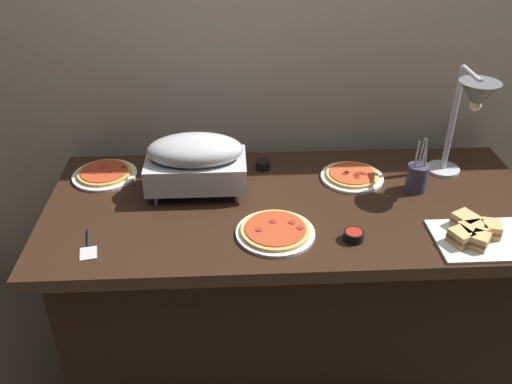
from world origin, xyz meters
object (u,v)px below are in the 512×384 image
object	(u,v)px
pizza_plate_raised_stand	(352,176)
serving_spatula	(88,246)
sandwich_platter	(481,235)
sauce_cup_near	(354,235)
sauce_cup_far	(263,164)
heat_lamp	(472,104)
chafing_dish	(196,161)
utensil_holder	(417,177)
pizza_plate_center	(105,174)
pizza_plate_front	(275,231)

from	to	relation	value
pizza_plate_raised_stand	serving_spatula	xyz separation A→B (m)	(-0.99, -0.41, -0.01)
sandwich_platter	sauce_cup_near	size ratio (longest dim) A/B	5.46
sauce_cup_near	sauce_cup_far	distance (m)	0.60
sandwich_platter	serving_spatula	xyz separation A→B (m)	(-1.35, 0.03, -0.02)
heat_lamp	serving_spatula	distance (m)	1.47
chafing_dish	heat_lamp	distance (m)	1.06
pizza_plate_raised_stand	sauce_cup_near	world-z (taller)	sauce_cup_near
serving_spatula	pizza_plate_raised_stand	bearing A→B (deg)	22.63
sauce_cup_near	utensil_holder	distance (m)	0.45
pizza_plate_raised_stand	chafing_dish	bearing A→B (deg)	-173.87
pizza_plate_center	serving_spatula	size ratio (longest dim) A/B	1.53
serving_spatula	heat_lamp	bearing A→B (deg)	13.42
chafing_dish	sauce_cup_near	distance (m)	0.67
sauce_cup_near	sauce_cup_far	world-z (taller)	sauce_cup_far
pizza_plate_center	utensil_holder	size ratio (longest dim) A/B	1.16
utensil_holder	sauce_cup_far	bearing A→B (deg)	161.02
chafing_dish	pizza_plate_center	bearing A→B (deg)	160.60
heat_lamp	pizza_plate_raised_stand	size ratio (longest dim) A/B	1.79
heat_lamp	pizza_plate_center	xyz separation A→B (m)	(-1.42, 0.15, -0.34)
sandwich_platter	sauce_cup_far	bearing A→B (deg)	142.86
serving_spatula	utensil_holder	bearing A→B (deg)	14.29
pizza_plate_front	utensil_holder	world-z (taller)	utensil_holder
chafing_dish	sandwich_platter	xyz separation A→B (m)	(0.99, -0.37, -0.12)
chafing_dish	serving_spatula	bearing A→B (deg)	-136.02
sauce_cup_far	serving_spatula	xyz separation A→B (m)	(-0.63, -0.52, -0.02)
pizza_plate_front	serving_spatula	xyz separation A→B (m)	(-0.64, -0.04, -0.01)
chafing_dish	sauce_cup_far	world-z (taller)	chafing_dish
pizza_plate_raised_stand	utensil_holder	xyz separation A→B (m)	(0.23, -0.10, 0.05)
pizza_plate_raised_stand	sandwich_platter	size ratio (longest dim) A/B	0.67
chafing_dish	pizza_plate_front	distance (m)	0.44
serving_spatula	sandwich_platter	bearing A→B (deg)	-1.24
heat_lamp	sandwich_platter	world-z (taller)	heat_lamp
heat_lamp	utensil_holder	distance (m)	0.34
sauce_cup_far	sauce_cup_near	bearing A→B (deg)	-61.60
chafing_dish	sauce_cup_near	size ratio (longest dim) A/B	5.45
chafing_dish	serving_spatula	world-z (taller)	chafing_dish
pizza_plate_front	pizza_plate_center	size ratio (longest dim) A/B	1.06
pizza_plate_raised_stand	pizza_plate_center	bearing A→B (deg)	176.13
pizza_plate_center	sauce_cup_near	xyz separation A→B (m)	(0.94, -0.49, 0.01)
chafing_dish	heat_lamp	xyz separation A→B (m)	(1.03, -0.01, 0.22)
pizza_plate_center	sauce_cup_far	xyz separation A→B (m)	(0.66, 0.04, 0.01)
pizza_plate_center	utensil_holder	xyz separation A→B (m)	(1.26, -0.17, 0.05)
utensil_holder	sauce_cup_near	bearing A→B (deg)	-134.63
pizza_plate_raised_stand	sandwich_platter	xyz separation A→B (m)	(0.36, -0.44, 0.01)
sandwich_platter	sauce_cup_near	world-z (taller)	sandwich_platter
utensil_holder	chafing_dish	bearing A→B (deg)	177.81
pizza_plate_center	sauce_cup_near	distance (m)	1.06
heat_lamp	serving_spatula	xyz separation A→B (m)	(-1.39, -0.33, -0.35)
pizza_plate_center	pizza_plate_raised_stand	world-z (taller)	same
chafing_dish	pizza_plate_center	distance (m)	0.43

